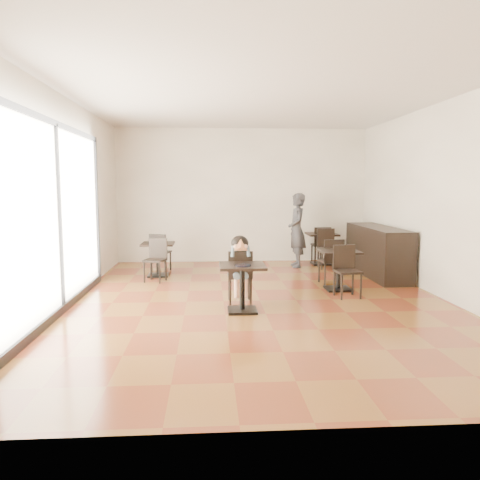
{
  "coord_description": "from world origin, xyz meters",
  "views": [
    {
      "loc": [
        -0.81,
        -7.31,
        1.84
      ],
      "look_at": [
        -0.33,
        -0.13,
        1.0
      ],
      "focal_mm": 35.0,
      "sensor_mm": 36.0,
      "label": 1
    }
  ],
  "objects": [
    {
      "name": "floor",
      "position": [
        0.0,
        0.0,
        0.0
      ],
      "size": [
        6.0,
        8.0,
        0.01
      ],
      "primitive_type": "cube",
      "color": "brown",
      "rests_on": "ground"
    },
    {
      "name": "ceiling",
      "position": [
        0.0,
        0.0,
        3.2
      ],
      "size": [
        6.0,
        8.0,
        0.01
      ],
      "primitive_type": "cube",
      "color": "silver",
      "rests_on": "floor"
    },
    {
      "name": "wall_back",
      "position": [
        0.0,
        4.0,
        1.6
      ],
      "size": [
        6.0,
        0.01,
        3.2
      ],
      "primitive_type": "cube",
      "color": "white",
      "rests_on": "floor"
    },
    {
      "name": "wall_front",
      "position": [
        0.0,
        -4.0,
        1.6
      ],
      "size": [
        6.0,
        0.01,
        3.2
      ],
      "primitive_type": "cube",
      "color": "white",
      "rests_on": "floor"
    },
    {
      "name": "wall_left",
      "position": [
        -3.0,
        0.0,
        1.6
      ],
      "size": [
        0.01,
        8.0,
        3.2
      ],
      "primitive_type": "cube",
      "color": "white",
      "rests_on": "floor"
    },
    {
      "name": "wall_right",
      "position": [
        3.0,
        0.0,
        1.6
      ],
      "size": [
        0.01,
        8.0,
        3.2
      ],
      "primitive_type": "cube",
      "color": "white",
      "rests_on": "floor"
    },
    {
      "name": "storefront_window",
      "position": [
        -2.97,
        -0.5,
        1.4
      ],
      "size": [
        0.04,
        4.5,
        2.6
      ],
      "primitive_type": "cube",
      "color": "white",
      "rests_on": "floor"
    },
    {
      "name": "child_table",
      "position": [
        -0.33,
        -0.63,
        0.35
      ],
      "size": [
        0.66,
        0.66,
        0.7
      ],
      "primitive_type": null,
      "color": "black",
      "rests_on": "floor"
    },
    {
      "name": "child_chair",
      "position": [
        -0.33,
        -0.08,
        0.42
      ],
      "size": [
        0.38,
        0.38,
        0.84
      ],
      "primitive_type": null,
      "rotation": [
        0.0,
        0.0,
        3.14
      ],
      "color": "black",
      "rests_on": "floor"
    },
    {
      "name": "child",
      "position": [
        -0.33,
        -0.08,
        0.53
      ],
      "size": [
        0.38,
        0.53,
        1.06
      ],
      "primitive_type": null,
      "color": "slate",
      "rests_on": "child_chair"
    },
    {
      "name": "plate",
      "position": [
        -0.33,
        -0.73,
        0.7
      ],
      "size": [
        0.24,
        0.24,
        0.01
      ],
      "primitive_type": "cylinder",
      "color": "black",
      "rests_on": "child_table"
    },
    {
      "name": "pizza_slice",
      "position": [
        -0.33,
        -0.27,
        0.91
      ],
      "size": [
        0.24,
        0.19,
        0.06
      ],
      "primitive_type": null,
      "color": "#EDCD76",
      "rests_on": "child"
    },
    {
      "name": "adult_patron",
      "position": [
        1.18,
        3.09,
        0.84
      ],
      "size": [
        0.41,
        0.61,
        1.67
      ],
      "primitive_type": "imported",
      "rotation": [
        0.0,
        0.0,
        -1.56
      ],
      "color": "#3A3A3F",
      "rests_on": "floor"
    },
    {
      "name": "cafe_table_mid",
      "position": [
        1.47,
        0.68,
        0.36
      ],
      "size": [
        0.74,
        0.74,
        0.71
      ],
      "primitive_type": null,
      "rotation": [
        0.0,
        0.0,
        0.1
      ],
      "color": "black",
      "rests_on": "floor"
    },
    {
      "name": "cafe_table_left",
      "position": [
        -1.85,
        2.19,
        0.34
      ],
      "size": [
        0.8,
        0.8,
        0.68
      ],
      "primitive_type": null,
      "rotation": [
        0.0,
        0.0,
        -0.29
      ],
      "color": "black",
      "rests_on": "floor"
    },
    {
      "name": "cafe_table_back",
      "position": [
        1.83,
        3.39,
        0.36
      ],
      "size": [
        0.7,
        0.7,
        0.73
      ],
      "primitive_type": null,
      "rotation": [
        0.0,
        0.0,
        0.01
      ],
      "color": "black",
      "rests_on": "floor"
    },
    {
      "name": "chair_mid_a",
      "position": [
        1.47,
        1.23,
        0.43
      ],
      "size": [
        0.42,
        0.42,
        0.85
      ],
      "primitive_type": null,
      "rotation": [
        0.0,
        0.0,
        3.25
      ],
      "color": "black",
      "rests_on": "floor"
    },
    {
      "name": "chair_mid_b",
      "position": [
        1.47,
        0.13,
        0.43
      ],
      "size": [
        0.42,
        0.42,
        0.85
      ],
      "primitive_type": null,
      "rotation": [
        0.0,
        0.0,
        0.1
      ],
      "color": "black",
      "rests_on": "floor"
    },
    {
      "name": "chair_left_a",
      "position": [
        -1.85,
        2.74,
        0.41
      ],
      "size": [
        0.46,
        0.46,
        0.82
      ],
      "primitive_type": null,
      "rotation": [
        0.0,
        0.0,
        2.85
      ],
      "color": "black",
      "rests_on": "floor"
    },
    {
      "name": "chair_left_b",
      "position": [
        -1.85,
        1.64,
        0.41
      ],
      "size": [
        0.46,
        0.46,
        0.82
      ],
      "primitive_type": null,
      "rotation": [
        0.0,
        0.0,
        -0.29
      ],
      "color": "black",
      "rests_on": "floor"
    },
    {
      "name": "chair_back_a",
      "position": [
        1.83,
        3.5,
        0.44
      ],
      "size": [
        0.4,
        0.4,
        0.88
      ],
      "primitive_type": null,
      "rotation": [
        0.0,
        0.0,
        3.15
      ],
      "color": "black",
      "rests_on": "floor"
    },
    {
      "name": "chair_back_b",
      "position": [
        1.83,
        2.84,
        0.44
      ],
      "size": [
        0.4,
        0.4,
        0.88
      ],
      "primitive_type": null,
      "rotation": [
        0.0,
        0.0,
        0.01
      ],
      "color": "black",
      "rests_on": "floor"
    },
    {
      "name": "service_counter",
      "position": [
        2.65,
        2.0,
        0.5
      ],
      "size": [
        0.6,
        2.4,
        1.0
      ],
      "primitive_type": "cube",
      "color": "black",
      "rests_on": "floor"
    }
  ]
}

